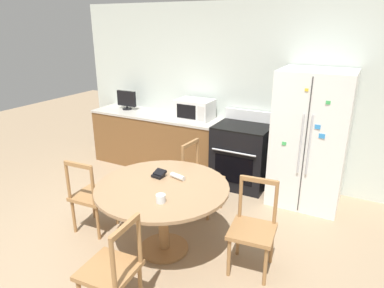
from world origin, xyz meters
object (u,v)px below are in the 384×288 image
(dining_chair_near, at_px, (112,270))
(wallet, at_px, (159,174))
(oven_range, at_px, (242,155))
(dining_chair_right, at_px, (253,229))
(microwave, at_px, (195,109))
(candle_glass, at_px, (161,199))
(dining_chair_left, at_px, (92,196))
(dining_chair_far, at_px, (201,179))
(refrigerator, at_px, (310,139))
(countertop_tv, at_px, (127,99))

(dining_chair_near, height_order, wallet, dining_chair_near)
(oven_range, distance_m, wallet, 1.77)
(dining_chair_right, distance_m, wallet, 1.11)
(microwave, distance_m, candle_glass, 2.38)
(dining_chair_left, bearing_deg, oven_range, 56.71)
(oven_range, relative_size, dining_chair_far, 1.20)
(dining_chair_left, height_order, candle_glass, dining_chair_left)
(microwave, relative_size, candle_glass, 6.17)
(oven_range, distance_m, dining_chair_right, 1.87)
(dining_chair_far, bearing_deg, dining_chair_right, 55.01)
(refrigerator, height_order, dining_chair_left, refrigerator)
(microwave, distance_m, dining_chair_far, 1.33)
(refrigerator, relative_size, oven_range, 1.64)
(dining_chair_near, distance_m, candle_glass, 0.73)
(microwave, distance_m, dining_chair_near, 3.02)
(dining_chair_left, relative_size, wallet, 6.48)
(dining_chair_right, bearing_deg, dining_chair_left, 0.76)
(refrigerator, height_order, wallet, refrigerator)
(refrigerator, xyz_separation_m, dining_chair_near, (-1.00, -2.74, -0.45))
(dining_chair_right, height_order, dining_chair_left, same)
(dining_chair_far, relative_size, dining_chair_right, 1.00)
(dining_chair_near, distance_m, dining_chair_left, 1.34)
(dining_chair_left, bearing_deg, wallet, 12.47)
(oven_range, height_order, dining_chair_far, oven_range)
(dining_chair_far, bearing_deg, dining_chair_near, 8.18)
(wallet, bearing_deg, countertop_tv, 135.49)
(microwave, bearing_deg, countertop_tv, -179.93)
(dining_chair_far, distance_m, wallet, 0.84)
(refrigerator, distance_m, candle_glass, 2.30)
(oven_range, xyz_separation_m, countertop_tv, (-2.12, 0.06, 0.60))
(dining_chair_near, relative_size, candle_glass, 10.24)
(dining_chair_near, relative_size, wallet, 6.48)
(oven_range, bearing_deg, wallet, -100.55)
(oven_range, xyz_separation_m, dining_chair_left, (-1.09, -1.93, -0.03))
(refrigerator, height_order, candle_glass, refrigerator)
(dining_chair_far, bearing_deg, dining_chair_left, -38.10)
(wallet, bearing_deg, refrigerator, 52.74)
(dining_chair_far, distance_m, dining_chair_left, 1.33)
(refrigerator, xyz_separation_m, dining_chair_right, (-0.19, -1.65, -0.45))
(dining_chair_right, bearing_deg, microwave, -55.02)
(countertop_tv, bearing_deg, oven_range, -1.71)
(microwave, relative_size, dining_chair_right, 0.60)
(candle_glass, bearing_deg, dining_chair_near, -95.95)
(refrigerator, xyz_separation_m, dining_chair_far, (-1.13, -0.89, -0.45))
(dining_chair_far, bearing_deg, microwave, -144.50)
(refrigerator, bearing_deg, oven_range, 176.35)
(dining_chair_right, bearing_deg, oven_range, -72.75)
(countertop_tv, distance_m, wallet, 2.54)
(microwave, xyz_separation_m, dining_chair_left, (-0.28, -2.00, -0.61))
(oven_range, height_order, wallet, oven_range)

